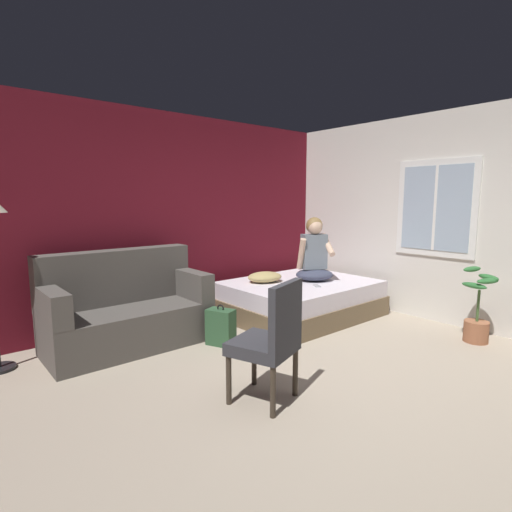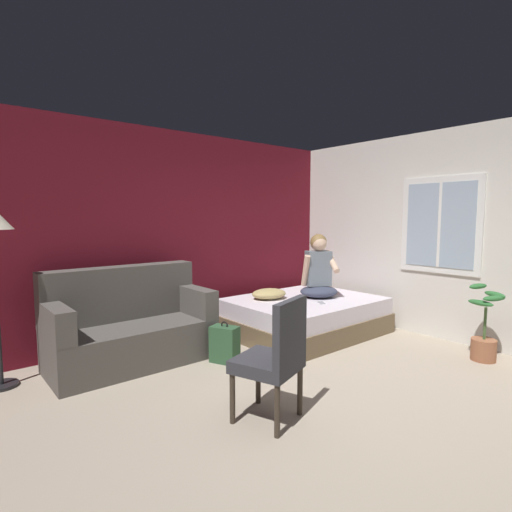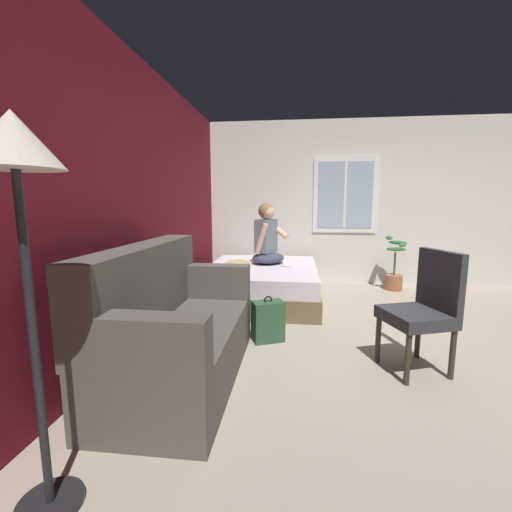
{
  "view_description": "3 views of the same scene",
  "coord_description": "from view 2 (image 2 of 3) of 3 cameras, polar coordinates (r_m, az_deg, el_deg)",
  "views": [
    {
      "loc": [
        -2.52,
        -2.04,
        1.6
      ],
      "look_at": [
        0.71,
        1.76,
        0.89
      ],
      "focal_mm": 28.0,
      "sensor_mm": 36.0,
      "label": 1
    },
    {
      "loc": [
        -2.52,
        -2.04,
        1.6
      ],
      "look_at": [
        0.59,
        1.71,
        1.11
      ],
      "focal_mm": 28.0,
      "sensor_mm": 36.0,
      "label": 2
    },
    {
      "loc": [
        -3.29,
        1.19,
        1.35
      ],
      "look_at": [
        0.43,
        1.63,
        0.77
      ],
      "focal_mm": 24.0,
      "sensor_mm": 36.0,
      "label": 3
    }
  ],
  "objects": [
    {
      "name": "ground_plane",
      "position": [
        3.62,
        10.86,
        -20.65
      ],
      "size": [
        40.0,
        40.0,
        0.0
      ],
      "primitive_type": "plane",
      "color": "tan"
    },
    {
      "name": "wall_back_accent",
      "position": [
        5.42,
        -11.93,
        2.95
      ],
      "size": [
        10.18,
        0.16,
        2.7
      ],
      "primitive_type": "cube",
      "color": "maroon",
      "rests_on": "ground"
    },
    {
      "name": "wall_side_with_window",
      "position": [
        5.59,
        28.8,
        2.47
      ],
      "size": [
        0.19,
        6.73,
        2.7
      ],
      "color": "silver",
      "rests_on": "ground"
    },
    {
      "name": "bed",
      "position": [
        5.57,
        6.95,
        -8.48
      ],
      "size": [
        1.97,
        1.55,
        0.48
      ],
      "color": "brown",
      "rests_on": "ground"
    },
    {
      "name": "couch",
      "position": [
        4.63,
        -17.56,
        -9.65
      ],
      "size": [
        1.7,
        0.82,
        1.04
      ],
      "color": "#514C47",
      "rests_on": "ground"
    },
    {
      "name": "side_chair",
      "position": [
        3.17,
        2.73,
        -13.96
      ],
      "size": [
        0.59,
        0.59,
        0.98
      ],
      "color": "#382D23",
      "rests_on": "ground"
    },
    {
      "name": "person_seated",
      "position": [
        5.58,
        8.92,
        -2.22
      ],
      "size": [
        0.66,
        0.63,
        0.88
      ],
      "color": "#383D51",
      "rests_on": "bed"
    },
    {
      "name": "backpack",
      "position": [
        4.5,
        -4.43,
        -12.52
      ],
      "size": [
        0.32,
        0.35,
        0.46
      ],
      "color": "#2D5133",
      "rests_on": "ground"
    },
    {
      "name": "throw_pillow",
      "position": [
        5.44,
        1.86,
        -5.41
      ],
      "size": [
        0.56,
        0.47,
        0.14
      ],
      "primitive_type": "ellipsoid",
      "rotation": [
        0.0,
        0.0,
        -0.26
      ],
      "color": "tan",
      "rests_on": "bed"
    },
    {
      "name": "cell_phone",
      "position": [
        5.25,
        9.33,
        -6.62
      ],
      "size": [
        0.13,
        0.16,
        0.01
      ],
      "primitive_type": "cube",
      "rotation": [
        0.0,
        0.0,
        2.61
      ],
      "color": "#B7B7BC",
      "rests_on": "bed"
    },
    {
      "name": "potted_plant",
      "position": [
        5.16,
        29.84,
        -9.62
      ],
      "size": [
        0.39,
        0.37,
        0.85
      ],
      "color": "#995B3D",
      "rests_on": "ground"
    }
  ]
}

